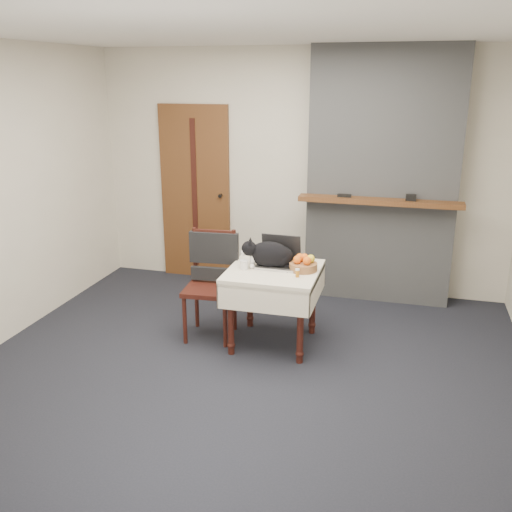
{
  "coord_description": "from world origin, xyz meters",
  "views": [
    {
      "loc": [
        1.17,
        -4.09,
        2.3
      ],
      "look_at": [
        -0.04,
        0.39,
        0.82
      ],
      "focal_mm": 40.0,
      "sensor_mm": 36.0,
      "label": 1
    }
  ],
  "objects_px": {
    "side_table": "(274,282)",
    "cat": "(271,255)",
    "cream_jar": "(244,265)",
    "fruit_basket": "(303,264)",
    "door": "(195,193)",
    "chair": "(212,269)",
    "pill_bottle": "(297,273)",
    "laptop": "(279,258)"
  },
  "relations": [
    {
      "from": "laptop",
      "to": "pill_bottle",
      "type": "relative_size",
      "value": 4.94
    },
    {
      "from": "door",
      "to": "cream_jar",
      "type": "relative_size",
      "value": 24.86
    },
    {
      "from": "pill_bottle",
      "to": "fruit_basket",
      "type": "height_order",
      "value": "fruit_basket"
    },
    {
      "from": "side_table",
      "to": "laptop",
      "type": "distance_m",
      "value": 0.22
    },
    {
      "from": "laptop",
      "to": "cream_jar",
      "type": "height_order",
      "value": "laptop"
    },
    {
      "from": "laptop",
      "to": "chair",
      "type": "relative_size",
      "value": 0.37
    },
    {
      "from": "door",
      "to": "chair",
      "type": "xyz_separation_m",
      "value": [
        0.71,
        -1.45,
        -0.38
      ]
    },
    {
      "from": "laptop",
      "to": "pill_bottle",
      "type": "bearing_deg",
      "value": -48.33
    },
    {
      "from": "pill_bottle",
      "to": "cream_jar",
      "type": "bearing_deg",
      "value": 171.03
    },
    {
      "from": "cat",
      "to": "side_table",
      "type": "bearing_deg",
      "value": -66.91
    },
    {
      "from": "fruit_basket",
      "to": "cat",
      "type": "bearing_deg",
      "value": 177.82
    },
    {
      "from": "cream_jar",
      "to": "fruit_basket",
      "type": "xyz_separation_m",
      "value": [
        0.5,
        0.11,
        0.01
      ]
    },
    {
      "from": "pill_bottle",
      "to": "cat",
      "type": "bearing_deg",
      "value": 144.85
    },
    {
      "from": "side_table",
      "to": "cream_jar",
      "type": "relative_size",
      "value": 9.7
    },
    {
      "from": "cat",
      "to": "chair",
      "type": "distance_m",
      "value": 0.59
    },
    {
      "from": "side_table",
      "to": "cat",
      "type": "distance_m",
      "value": 0.23
    },
    {
      "from": "cat",
      "to": "pill_bottle",
      "type": "relative_size",
      "value": 7.59
    },
    {
      "from": "cream_jar",
      "to": "chair",
      "type": "xyz_separation_m",
      "value": [
        -0.35,
        0.15,
        -0.12
      ]
    },
    {
      "from": "side_table",
      "to": "fruit_basket",
      "type": "bearing_deg",
      "value": 9.42
    },
    {
      "from": "side_table",
      "to": "cat",
      "type": "relative_size",
      "value": 1.41
    },
    {
      "from": "fruit_basket",
      "to": "chair",
      "type": "relative_size",
      "value": 0.25
    },
    {
      "from": "laptop",
      "to": "cat",
      "type": "relative_size",
      "value": 0.65
    },
    {
      "from": "cream_jar",
      "to": "pill_bottle",
      "type": "bearing_deg",
      "value": -8.97
    },
    {
      "from": "side_table",
      "to": "cat",
      "type": "xyz_separation_m",
      "value": [
        -0.04,
        0.05,
        0.23
      ]
    },
    {
      "from": "cat",
      "to": "cream_jar",
      "type": "height_order",
      "value": "cat"
    },
    {
      "from": "laptop",
      "to": "fruit_basket",
      "type": "height_order",
      "value": "laptop"
    },
    {
      "from": "door",
      "to": "fruit_basket",
      "type": "distance_m",
      "value": 2.17
    },
    {
      "from": "pill_bottle",
      "to": "chair",
      "type": "bearing_deg",
      "value": 164.8
    },
    {
      "from": "door",
      "to": "pill_bottle",
      "type": "height_order",
      "value": "door"
    },
    {
      "from": "laptop",
      "to": "fruit_basket",
      "type": "relative_size",
      "value": 1.49
    },
    {
      "from": "pill_bottle",
      "to": "chair",
      "type": "relative_size",
      "value": 0.07
    },
    {
      "from": "door",
      "to": "chair",
      "type": "distance_m",
      "value": 1.65
    },
    {
      "from": "door",
      "to": "laptop",
      "type": "distance_m",
      "value": 1.94
    },
    {
      "from": "cream_jar",
      "to": "cat",
      "type": "bearing_deg",
      "value": 29.5
    },
    {
      "from": "door",
      "to": "cat",
      "type": "xyz_separation_m",
      "value": [
        1.26,
        -1.48,
        -0.19
      ]
    },
    {
      "from": "pill_bottle",
      "to": "fruit_basket",
      "type": "bearing_deg",
      "value": 85.15
    },
    {
      "from": "side_table",
      "to": "chair",
      "type": "relative_size",
      "value": 0.8
    },
    {
      "from": "door",
      "to": "laptop",
      "type": "bearing_deg",
      "value": -47.0
    },
    {
      "from": "laptop",
      "to": "cat",
      "type": "bearing_deg",
      "value": -127.57
    },
    {
      "from": "pill_bottle",
      "to": "chair",
      "type": "distance_m",
      "value": 0.87
    },
    {
      "from": "door",
      "to": "pill_bottle",
      "type": "distance_m",
      "value": 2.29
    },
    {
      "from": "cat",
      "to": "chair",
      "type": "height_order",
      "value": "chair"
    }
  ]
}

